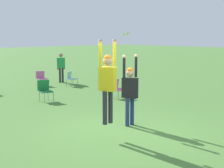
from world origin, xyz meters
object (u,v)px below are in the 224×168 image
person_defending (130,88)px  frisbee (126,34)px  camping_chair_3 (45,89)px  person_jumping (108,79)px  camping_chair_2 (117,87)px  person_spectator_near (61,65)px  camping_chair_4 (71,77)px  camping_chair_5 (41,77)px

person_defending → frisbee: bearing=-81.1°
frisbee → camping_chair_3: size_ratio=0.26×
person_jumping → frisbee: size_ratio=9.69×
camping_chair_2 → person_spectator_near: bearing=-103.1°
person_defending → person_spectator_near: 9.21m
camping_chair_4 → person_spectator_near: size_ratio=0.45×
person_jumping → person_spectator_near: size_ratio=1.27×
person_spectator_near → frisbee: bearing=-88.8°
person_defending → frisbee: size_ratio=9.47×
camping_chair_5 → frisbee: bearing=91.1°
frisbee → camping_chair_2: (3.00, 3.44, -2.22)m
person_jumping → person_defending: size_ratio=1.02×
person_spectator_near → camping_chair_4: bearing=-78.8°
person_defending → frisbee: frisbee is taller
person_defending → person_spectator_near: person_defending is taller
camping_chair_5 → person_spectator_near: person_spectator_near is taller
person_spectator_near → person_jumping: bearing=-92.8°
camping_chair_2 → camping_chair_4: bearing=-101.4°
person_spectator_near → camping_chair_2: bearing=-74.0°
camping_chair_5 → person_spectator_near: 1.57m
camping_chair_3 → person_jumping: bearing=95.0°
person_jumping → frisbee: (0.87, 0.22, 1.13)m
frisbee → camping_chair_5: frisbee is taller
person_jumping → camping_chair_3: (1.31, 5.19, -1.05)m
person_defending → camping_chair_3: person_defending is taller
person_defending → camping_chair_5: bearing=147.5°
frisbee → camping_chair_3: frisbee is taller
frisbee → person_spectator_near: bearing=66.5°
camping_chair_4 → frisbee: bearing=32.0°
camping_chair_3 → camping_chair_4: size_ratio=1.12×
person_jumping → camping_chair_4: 8.85m
person_jumping → camping_chair_2: size_ratio=2.71×
person_jumping → camping_chair_3: 5.46m
person_jumping → camping_chair_3: bearing=-33.4°
camping_chair_3 → person_spectator_near: (3.38, 3.82, 0.52)m
person_jumping → camping_chair_2: person_jumping is taller
frisbee → camping_chair_3: 5.45m
frisbee → camping_chair_5: 9.11m
camping_chair_2 → person_spectator_near: person_spectator_near is taller
person_jumping → camping_chair_5: person_jumping is taller
person_jumping → camping_chair_4: (4.36, 7.63, -1.09)m
frisbee → camping_chair_2: 5.08m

